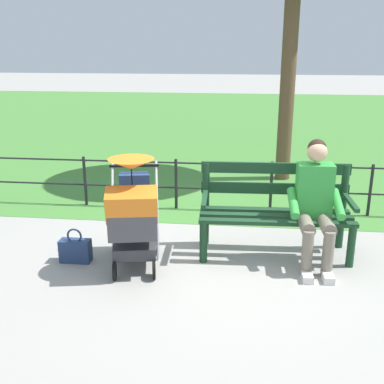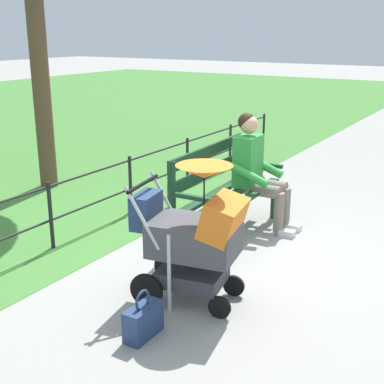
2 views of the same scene
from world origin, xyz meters
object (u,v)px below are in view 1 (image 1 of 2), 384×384
at_px(person_on_bench, 315,200).
at_px(stroller, 134,212).
at_px(handbag, 75,250).
at_px(park_bench, 275,206).

relative_size(person_on_bench, stroller, 1.11).
height_order(stroller, handbag, stroller).
bearing_deg(park_bench, person_on_bench, 149.61).
bearing_deg(person_on_bench, park_bench, -30.39).
bearing_deg(person_on_bench, stroller, 9.72).
height_order(park_bench, stroller, stroller).
relative_size(park_bench, stroller, 1.41).
bearing_deg(stroller, handbag, -3.57).
distance_m(stroller, handbag, 0.80).
distance_m(park_bench, stroller, 1.51).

